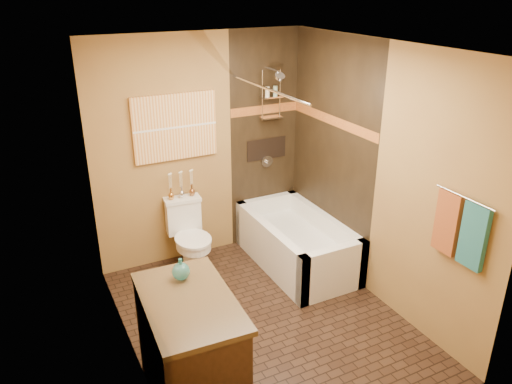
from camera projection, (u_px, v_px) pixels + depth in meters
floor at (264, 320)px, 4.71m from camera, size 3.00×3.00×0.00m
wall_left at (123, 229)px, 3.72m from camera, size 0.02×3.00×2.50m
wall_right at (377, 176)px, 4.72m from camera, size 0.02×3.00×2.50m
wall_back at (201, 150)px, 5.45m from camera, size 2.40×0.02×2.50m
wall_front at (382, 290)px, 2.99m from camera, size 2.40×0.02×2.50m
ceiling at (266, 47)px, 3.73m from camera, size 3.00×3.00×0.00m
alcove_tile_back at (264, 141)px, 5.76m from camera, size 0.85×0.01×2.50m
alcove_tile_right at (331, 154)px, 5.33m from camera, size 0.01×1.50×2.50m
mosaic_band_back at (265, 109)px, 5.61m from camera, size 0.85×0.01×0.10m
mosaic_band_right at (332, 120)px, 5.18m from camera, size 0.01×1.50×0.10m
alcove_niche at (266, 149)px, 5.81m from camera, size 0.50×0.01×0.25m
shower_fixtures at (271, 107)px, 5.52m from camera, size 0.24×0.33×1.16m
curtain_rod at (266, 88)px, 4.70m from camera, size 0.03×1.55×0.03m
towel_bar at (465, 198)px, 3.76m from camera, size 0.02×0.55×0.02m
towel_teal at (474, 236)px, 3.76m from camera, size 0.05×0.22×0.52m
towel_rust at (447, 222)px, 3.97m from camera, size 0.05×0.22×0.52m
sunset_painting at (175, 127)px, 5.20m from camera, size 0.90×0.04×0.70m
vanity_mirror at (143, 231)px, 3.15m from camera, size 0.01×1.00×0.90m
bathtub at (296, 246)px, 5.57m from camera, size 0.80×1.50×0.55m
toilet at (189, 236)px, 5.44m from camera, size 0.41×0.60×0.78m
vanity at (191, 350)px, 3.67m from camera, size 0.67×1.05×0.90m
teal_bottle at (181, 269)px, 3.70m from camera, size 0.17×0.17×0.21m
bud_vases at (181, 184)px, 5.36m from camera, size 0.30×0.06×0.30m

